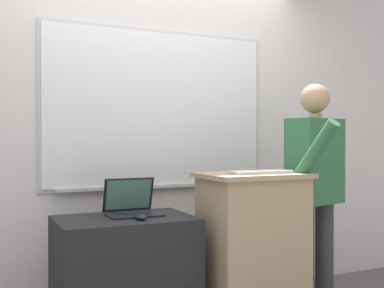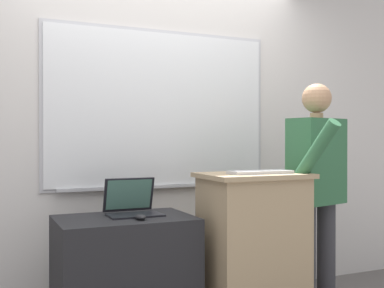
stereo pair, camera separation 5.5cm
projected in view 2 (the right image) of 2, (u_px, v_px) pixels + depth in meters
The scene contains 7 objects.
back_wall at pixel (149, 123), 3.69m from camera, with size 6.40×0.17×2.73m.
lectern_podium at pixel (253, 251), 3.12m from camera, with size 0.68×0.49×1.02m.
side_desk at pixel (125, 279), 2.94m from camera, with size 0.82×0.55×0.77m.
person_presenter at pixel (317, 183), 3.35m from camera, with size 0.58×0.60×1.63m.
laptop at pixel (131, 203), 3.05m from camera, with size 0.33×0.28×0.23m.
wireless_keyboard at pixel (260, 172), 3.06m from camera, with size 0.42×0.15×0.02m.
computer_mouse_by_laptop at pixel (140, 217), 2.84m from camera, with size 0.06×0.10×0.03m.
Camera 2 is at (-1.19, -2.37, 1.24)m, focal length 45.00 mm.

